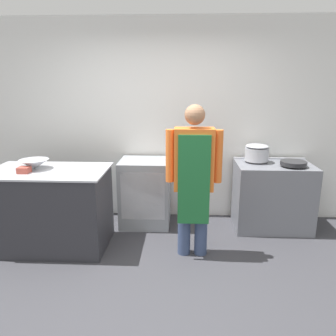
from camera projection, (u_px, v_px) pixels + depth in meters
ground_plane at (153, 289)px, 3.06m from camera, size 14.00×14.00×0.00m
wall_back at (164, 122)px, 4.47m from camera, size 8.00×0.05×2.70m
prep_counter at (51, 208)px, 3.77m from camera, size 1.32×0.79×0.92m
stove at (272, 196)px, 4.26m from camera, size 0.96×0.62×0.88m
fridge_unit at (145, 192)px, 4.38m from camera, size 0.65×0.59×0.89m
person_cook at (194, 174)px, 3.45m from camera, size 0.59×0.24×1.66m
mixing_bowl at (34, 164)px, 3.69m from camera, size 0.33×0.33×0.11m
plastic_tub at (24, 170)px, 3.53m from camera, size 0.12×0.12×0.07m
stock_pot at (257, 152)px, 4.24m from camera, size 0.30×0.30×0.22m
saute_pan at (293, 163)px, 4.03m from camera, size 0.32×0.32×0.05m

